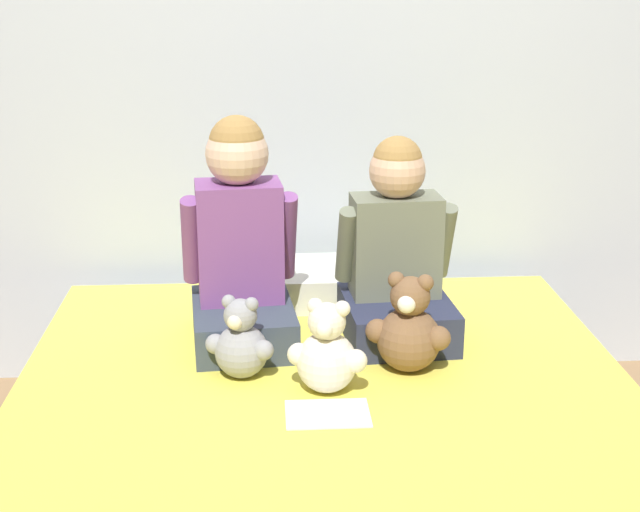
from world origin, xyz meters
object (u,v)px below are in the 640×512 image
at_px(bed, 329,475).
at_px(child_on_left, 240,246).
at_px(sign_card, 328,414).
at_px(teddy_bear_held_by_left_child, 241,343).
at_px(teddy_bear_between_children, 328,353).
at_px(pillow_at_headboard, 313,283).
at_px(child_on_right, 396,258).
at_px(teddy_bear_held_by_right_child, 409,330).

xyz_separation_m(bed, child_on_left, (-0.23, 0.45, 0.49)).
xyz_separation_m(child_on_left, sign_card, (0.22, -0.50, -0.28)).
height_order(teddy_bear_held_by_left_child, sign_card, teddy_bear_held_by_left_child).
height_order(child_on_left, sign_card, child_on_left).
relative_size(teddy_bear_between_children, pillow_at_headboard, 0.56).
height_order(pillow_at_headboard, sign_card, pillow_at_headboard).
distance_m(child_on_right, pillow_at_headboard, 0.43).
xyz_separation_m(teddy_bear_held_by_right_child, pillow_at_headboard, (-0.23, 0.56, -0.06)).
xyz_separation_m(child_on_left, teddy_bear_between_children, (0.23, -0.37, -0.18)).
bearing_deg(sign_card, child_on_right, 64.32).
relative_size(child_on_left, teddy_bear_between_children, 2.61).
relative_size(teddy_bear_held_by_left_child, teddy_bear_between_children, 0.91).
xyz_separation_m(teddy_bear_between_children, pillow_at_headboard, (-0.00, 0.68, -0.05)).
bearing_deg(child_on_left, pillow_at_headboard, 47.84).
relative_size(teddy_bear_held_by_right_child, sign_card, 1.34).
relative_size(child_on_right, teddy_bear_held_by_right_child, 2.14).
relative_size(bed, teddy_bear_held_by_right_child, 6.71).
bearing_deg(teddy_bear_held_by_right_child, pillow_at_headboard, 133.21).
bearing_deg(bed, teddy_bear_held_by_left_child, 140.84).
distance_m(child_on_right, teddy_bear_held_by_left_child, 0.55).
bearing_deg(child_on_right, sign_card, -119.81).
height_order(child_on_left, child_on_right, child_on_left).
bearing_deg(bed, sign_card, -97.84).
bearing_deg(bed, teddy_bear_held_by_right_child, 40.11).
relative_size(teddy_bear_held_by_left_child, sign_card, 1.10).
bearing_deg(pillow_at_headboard, teddy_bear_held_by_right_child, -67.50).
height_order(bed, sign_card, sign_card).
distance_m(pillow_at_headboard, sign_card, 0.81).
xyz_separation_m(bed, teddy_bear_held_by_left_child, (-0.22, 0.18, 0.30)).
height_order(bed, teddy_bear_between_children, teddy_bear_between_children).
distance_m(child_on_left, teddy_bear_held_by_right_child, 0.55).
bearing_deg(sign_card, pillow_at_headboard, 89.52).
height_order(child_on_left, teddy_bear_between_children, child_on_left).
xyz_separation_m(child_on_right, pillow_at_headboard, (-0.23, 0.31, -0.19)).
xyz_separation_m(bed, child_on_right, (0.23, 0.45, 0.45)).
bearing_deg(child_on_right, teddy_bear_held_by_left_child, -154.17).
bearing_deg(teddy_bear_held_by_left_child, sign_card, -25.97).
distance_m(teddy_bear_between_children, sign_card, 0.17).
height_order(child_on_left, teddy_bear_held_by_right_child, child_on_left).
xyz_separation_m(teddy_bear_between_children, sign_card, (-0.01, -0.13, -0.10)).
bearing_deg(teddy_bear_held_by_left_child, pillow_at_headboard, 89.54).
bearing_deg(sign_card, bed, 82.16).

